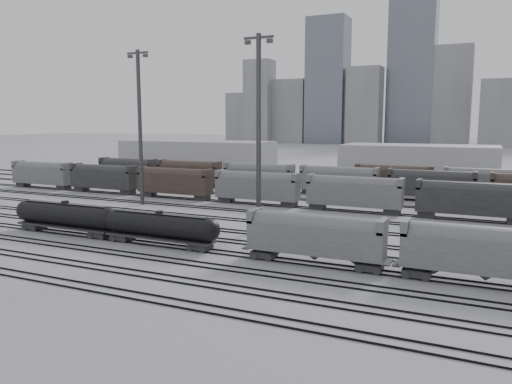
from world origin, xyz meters
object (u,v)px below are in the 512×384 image
at_px(tank_car_b, 160,226).
at_px(hopper_car_b, 487,250).
at_px(hopper_car_a, 315,235).
at_px(light_mast_c, 259,129).
at_px(tank_car_a, 66,215).

xyz_separation_m(tank_car_b, hopper_car_b, (34.37, 0.00, 0.94)).
bearing_deg(hopper_car_a, hopper_car_b, 0.00).
height_order(tank_car_b, light_mast_c, light_mast_c).
bearing_deg(hopper_car_a, tank_car_b, 180.00).
distance_m(tank_car_a, tank_car_b, 14.50).
relative_size(tank_car_a, tank_car_b, 1.05).
bearing_deg(tank_car_a, tank_car_b, 0.00).
bearing_deg(hopper_car_b, tank_car_a, 180.00).
bearing_deg(light_mast_c, tank_car_a, -152.38).
bearing_deg(hopper_car_b, hopper_car_a, -180.00).
xyz_separation_m(hopper_car_b, light_mast_c, (-27.02, 11.43, 10.10)).
distance_m(hopper_car_b, light_mast_c, 31.03).
bearing_deg(hopper_car_a, tank_car_a, 180.00).
relative_size(tank_car_a, hopper_car_a, 1.18).
bearing_deg(tank_car_b, hopper_car_a, -0.00).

